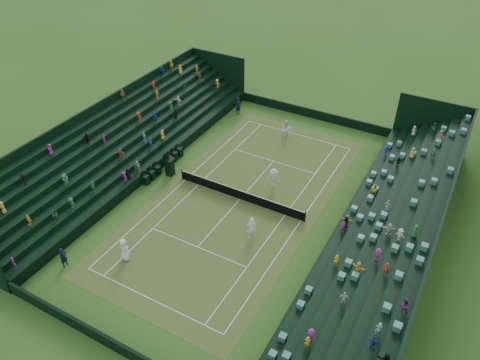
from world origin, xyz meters
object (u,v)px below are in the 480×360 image
at_px(tennis_net, 240,194).
at_px(player_near_west, 124,250).
at_px(player_far_east, 274,178).
at_px(player_near_east, 251,228).
at_px(umpire_chair, 169,165).
at_px(player_far_west, 286,129).

xyz_separation_m(tennis_net, player_near_west, (-3.81, -9.86, 0.39)).
bearing_deg(player_near_west, player_far_east, -108.55).
relative_size(tennis_net, player_near_east, 5.91).
bearing_deg(umpire_chair, player_near_east, -19.79).
relative_size(umpire_chair, player_far_west, 1.28).
bearing_deg(player_near_east, player_far_west, -115.73).
xyz_separation_m(tennis_net, player_far_east, (1.66, 2.89, 0.39)).
height_order(umpire_chair, player_far_east, umpire_chair).
xyz_separation_m(tennis_net, player_near_east, (2.96, -3.57, 0.46)).
bearing_deg(umpire_chair, player_far_west, 59.21).
bearing_deg(player_far_west, player_near_east, -96.65).
bearing_deg(umpire_chair, player_near_west, -71.45).
bearing_deg(player_far_east, umpire_chair, -173.00).
bearing_deg(player_far_east, player_far_west, 96.19).
bearing_deg(umpire_chair, player_far_east, 17.85).
relative_size(tennis_net, player_far_west, 6.02).
relative_size(umpire_chair, player_far_east, 1.34).
height_order(umpire_chair, player_near_east, umpire_chair).
bearing_deg(tennis_net, player_far_west, 94.01).
height_order(player_near_east, player_far_east, player_near_east).
relative_size(umpire_chair, player_near_east, 1.25).
height_order(player_near_west, player_near_east, player_near_east).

